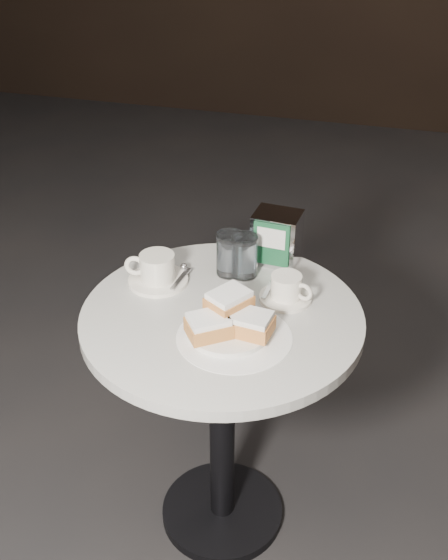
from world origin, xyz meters
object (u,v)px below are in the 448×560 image
water_glass_right (244,256)px  napkin_dispenser (277,237)px  cafe_table (222,375)px  beignet_plate (229,322)px  water_glass_left (230,254)px  coffee_cup_left (157,270)px  coffee_cup_right (287,289)px

water_glass_right → napkin_dispenser: (0.07, 0.09, 0.02)m
cafe_table → beignet_plate: 0.25m
beignet_plate → water_glass_left: water_glass_left is taller
coffee_cup_left → water_glass_left: (0.17, 0.09, 0.02)m
water_glass_right → cafe_table: bearing=-92.7°
coffee_cup_right → water_glass_left: 0.19m
napkin_dispenser → cafe_table: bearing=-100.0°
beignet_plate → water_glass_right: size_ratio=2.14×
cafe_table → water_glass_left: size_ratio=6.31×
beignet_plate → coffee_cup_left: 0.29m
cafe_table → beignet_plate: bearing=-63.1°
coffee_cup_left → cafe_table: bearing=-34.4°
cafe_table → coffee_cup_left: coffee_cup_left is taller
cafe_table → beignet_plate: (0.04, -0.08, 0.23)m
coffee_cup_left → water_glass_left: 0.20m
cafe_table → napkin_dispenser: 0.40m
coffee_cup_right → napkin_dispenser: size_ratio=1.17×
cafe_table → napkin_dispenser: bearing=75.0°
cafe_table → coffee_cup_left: size_ratio=4.11×
coffee_cup_right → water_glass_right: bearing=165.0°
cafe_table → water_glass_right: bearing=87.3°
beignet_plate → coffee_cup_left: bearing=144.8°
coffee_cup_right → napkin_dispenser: (-0.06, 0.18, 0.04)m
water_glass_left → beignet_plate: bearing=-75.6°
coffee_cup_right → water_glass_right: size_ratio=1.47×
napkin_dispenser → coffee_cup_right: bearing=-65.4°
beignet_plate → napkin_dispenser: napkin_dispenser is taller
water_glass_right → beignet_plate: bearing=-83.7°
water_glass_right → napkin_dispenser: napkin_dispenser is taller
coffee_cup_left → beignet_plate: bearing=-44.6°
napkin_dispenser → coffee_cup_left: bearing=-140.6°
cafe_table → napkin_dispenser: size_ratio=5.17×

